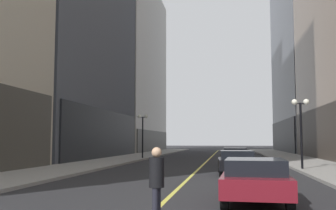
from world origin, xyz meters
TOP-DOWN VIEW (x-y plane):
  - ground_plane at (0.00, 35.00)m, footprint 200.00×200.00m
  - sidewalk_left at (-8.25, 35.00)m, footprint 4.50×78.00m
  - sidewalk_right at (8.25, 35.00)m, footprint 4.50×78.00m
  - lane_centre_stripe at (0.00, 35.00)m, footprint 0.16×70.00m
  - building_left_far at (-16.04, 60.00)m, footprint 11.29×26.00m
  - car_maroon at (2.75, 8.05)m, footprint 2.12×4.19m
  - car_black at (2.37, 17.66)m, footprint 2.13×4.18m
  - car_blue at (2.42, 25.10)m, footprint 1.83×4.17m
  - pedestrian_in_black_coat at (0.38, 4.48)m, footprint 0.39×0.39m
  - street_lamp_left_far at (-6.40, 33.18)m, footprint 1.06×0.36m
  - street_lamp_right_mid at (6.40, 20.71)m, footprint 1.06×0.36m

SIDE VIEW (x-z plane):
  - ground_plane at x=0.00m, z-range 0.00..0.00m
  - lane_centre_stripe at x=0.00m, z-range 0.00..0.01m
  - sidewalk_left at x=-8.25m, z-range 0.00..0.15m
  - sidewalk_right at x=8.25m, z-range 0.00..0.15m
  - car_blue at x=2.42m, z-range 0.06..1.38m
  - car_black at x=2.37m, z-range 0.06..1.38m
  - car_maroon at x=2.75m, z-range 0.06..1.38m
  - pedestrian_in_black_coat at x=0.38m, z-range 0.14..1.87m
  - street_lamp_left_far at x=-6.40m, z-range 1.04..5.47m
  - street_lamp_right_mid at x=6.40m, z-range 1.04..5.47m
  - building_left_far at x=-16.04m, z-range -0.06..28.83m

